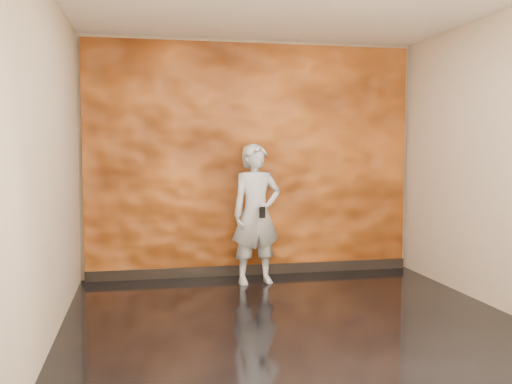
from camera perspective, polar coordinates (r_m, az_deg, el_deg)
name	(u,v)px	position (r m, az deg, el deg)	size (l,w,h in m)	color
room	(295,163)	(4.91, 3.97, 2.95)	(4.02, 4.02, 2.81)	black
feature_wall	(252,160)	(6.82, -0.41, 3.21)	(3.90, 0.06, 2.75)	orange
baseboard	(253,270)	(6.94, -0.34, -7.77)	(3.90, 0.04, 0.12)	black
man	(256,214)	(6.39, 0.03, -2.22)	(0.57, 0.38, 1.57)	#90959E
phone	(262,212)	(6.14, 0.64, -2.05)	(0.07, 0.01, 0.12)	black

